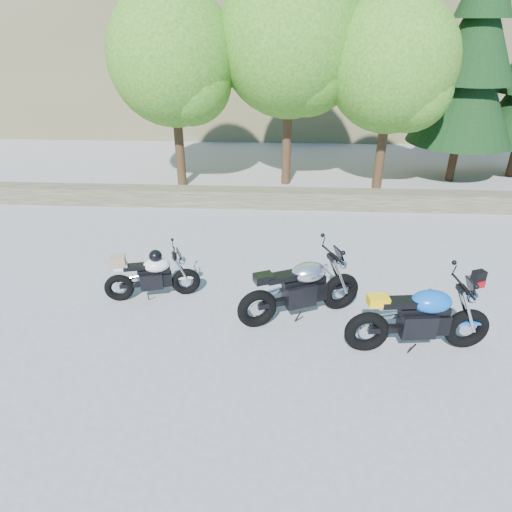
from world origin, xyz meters
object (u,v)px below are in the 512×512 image
Objects in this scene: blue_bike at (420,319)px; backpack at (478,279)px; white_bike at (151,275)px; silver_bike at (301,289)px.

blue_bike is 2.72m from backpack.
blue_bike reaches higher than white_bike.
white_bike is at bearing 146.78° from silver_bike.
backpack is (6.35, 0.76, -0.33)m from white_bike.
backpack is at bearing -3.76° from silver_bike.
silver_bike is at bearing 176.50° from backpack.
blue_bike is 7.12× the size of backpack.
white_bike is 4.78m from blue_bike.
silver_bike is 3.81m from backpack.
white_bike is 5.40× the size of backpack.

